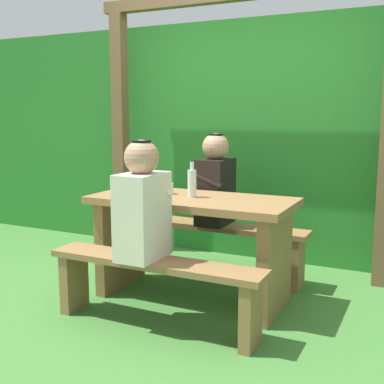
{
  "coord_description": "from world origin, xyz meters",
  "views": [
    {
      "loc": [
        1.45,
        -2.98,
        1.3
      ],
      "look_at": [
        0.0,
        0.0,
        0.77
      ],
      "focal_mm": 45.63,
      "sensor_mm": 36.0,
      "label": 1
    }
  ],
  "objects": [
    {
      "name": "ground_plane",
      "position": [
        0.0,
        0.0,
        0.0
      ],
      "size": [
        12.0,
        12.0,
        0.0
      ],
      "primitive_type": "plane",
      "color": "#407833"
    },
    {
      "name": "drinking_glass",
      "position": [
        -0.21,
        0.05,
        0.77
      ],
      "size": [
        0.07,
        0.07,
        0.08
      ],
      "primitive_type": "cylinder",
      "color": "silver",
      "rests_on": "picnic_table"
    },
    {
      "name": "pergola_post_left",
      "position": [
        -1.18,
        0.88,
        1.1
      ],
      "size": [
        0.12,
        0.12,
        2.2
      ],
      "primitive_type": "cube",
      "color": "brown",
      "rests_on": "ground_plane"
    },
    {
      "name": "bottle_left",
      "position": [
        -0.0,
        -0.0,
        0.83
      ],
      "size": [
        0.06,
        0.06,
        0.24
      ],
      "color": "silver",
      "rests_on": "picnic_table"
    },
    {
      "name": "person_black_coat",
      "position": [
        -0.05,
        0.52,
        0.76
      ],
      "size": [
        0.25,
        0.35,
        0.72
      ],
      "color": "black",
      "rests_on": "bench_far"
    },
    {
      "name": "bench_near",
      "position": [
        0.0,
        -0.52,
        0.31
      ],
      "size": [
        1.4,
        0.24,
        0.43
      ],
      "color": "olive",
      "rests_on": "ground_plane"
    },
    {
      "name": "cell_phone",
      "position": [
        -0.34,
        -0.08,
        0.74
      ],
      "size": [
        0.09,
        0.15,
        0.01
      ],
      "primitive_type": "cube",
      "rotation": [
        0.0,
        0.0,
        -0.11
      ],
      "color": "black",
      "rests_on": "picnic_table"
    },
    {
      "name": "hedge_backdrop",
      "position": [
        0.0,
        1.67,
        1.06
      ],
      "size": [
        6.4,
        1.05,
        2.12
      ],
      "primitive_type": "cube",
      "color": "#277428",
      "rests_on": "ground_plane"
    },
    {
      "name": "picnic_table",
      "position": [
        0.0,
        0.0,
        0.5
      ],
      "size": [
        1.4,
        0.64,
        0.73
      ],
      "color": "olive",
      "rests_on": "ground_plane"
    },
    {
      "name": "person_white_shirt",
      "position": [
        -0.08,
        -0.52,
        0.76
      ],
      "size": [
        0.25,
        0.35,
        0.72
      ],
      "color": "silver",
      "rests_on": "bench_near"
    },
    {
      "name": "bench_far",
      "position": [
        0.0,
        0.52,
        0.31
      ],
      "size": [
        1.4,
        0.24,
        0.43
      ],
      "color": "olive",
      "rests_on": "ground_plane"
    }
  ]
}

